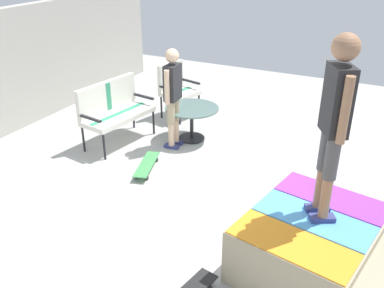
% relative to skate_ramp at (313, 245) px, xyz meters
% --- Properties ---
extents(ground_plane, '(12.00, 12.00, 0.10)m').
position_rel_skate_ramp_xyz_m(ground_plane, '(0.80, 1.56, -0.36)').
color(ground_plane, '#A8A8A3').
extents(skate_ramp, '(1.78, 2.24, 0.63)m').
position_rel_skate_ramp_xyz_m(skate_ramp, '(0.00, 0.00, 0.00)').
color(skate_ramp, tan).
rests_on(skate_ramp, ground_plane).
extents(patio_bench, '(1.32, 0.73, 1.02)m').
position_rel_skate_ramp_xyz_m(patio_bench, '(1.62, 3.65, 0.30)').
color(patio_bench, black).
rests_on(patio_bench, ground_plane).
extents(patio_chair_near_house, '(0.73, 0.68, 1.02)m').
position_rel_skate_ramp_xyz_m(patio_chair_near_house, '(3.08, 3.29, 0.30)').
color(patio_chair_near_house, black).
rests_on(patio_chair_near_house, ground_plane).
extents(patio_table, '(0.90, 0.90, 0.57)m').
position_rel_skate_ramp_xyz_m(patio_table, '(2.27, 2.53, 0.09)').
color(patio_table, black).
rests_on(patio_table, ground_plane).
extents(person_watching, '(0.48, 0.26, 1.61)m').
position_rel_skate_ramp_xyz_m(person_watching, '(1.89, 2.68, 0.62)').
color(person_watching, navy).
rests_on(person_watching, ground_plane).
extents(person_skater, '(0.43, 0.34, 1.79)m').
position_rel_skate_ramp_xyz_m(person_skater, '(0.08, -0.00, 1.37)').
color(person_skater, navy).
rests_on(person_skater, skate_ramp).
extents(skateboard_by_bench, '(0.82, 0.42, 0.10)m').
position_rel_skate_ramp_xyz_m(skateboard_by_bench, '(1.01, 2.64, -0.23)').
color(skateboard_by_bench, '#3F8C4C').
rests_on(skateboard_by_bench, ground_plane).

